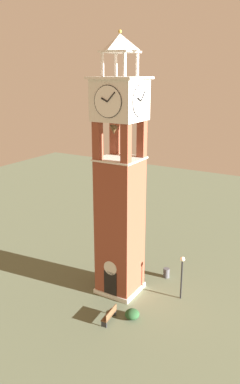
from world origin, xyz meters
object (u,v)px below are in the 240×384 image
object	(u,v)px
clock_tower	(120,191)
trash_bin	(166,273)
park_bench	(110,315)
lamp_post	(182,269)

from	to	relation	value
clock_tower	trash_bin	world-z (taller)	clock_tower
clock_tower	park_bench	bearing A→B (deg)	-69.31
clock_tower	trash_bin	xyz separation A→B (m)	(2.35, 3.64, -7.72)
lamp_post	park_bench	bearing A→B (deg)	-121.35
lamp_post	trash_bin	size ratio (longest dim) A/B	4.33
park_bench	trash_bin	xyz separation A→B (m)	(0.90, 7.47, -0.08)
park_bench	lamp_post	xyz separation A→B (m)	(3.13, 5.14, 1.96)
clock_tower	lamp_post	bearing A→B (deg)	15.86
clock_tower	lamp_post	world-z (taller)	clock_tower
park_bench	trash_bin	distance (m)	7.53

